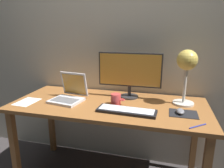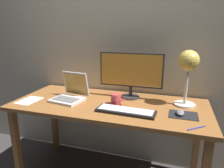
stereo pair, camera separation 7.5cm
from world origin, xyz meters
TOP-DOWN VIEW (x-y plane):
  - back_wall at (0.00, 0.40)m, footprint 4.80×0.06m
  - desk at (0.00, 0.00)m, footprint 1.60×0.70m
  - monitor at (0.14, 0.19)m, footprint 0.56×0.16m
  - keyboard_main at (0.18, -0.16)m, footprint 0.45×0.16m
  - laptop at (-0.35, -0.00)m, footprint 0.29×0.30m
  - desk_lamp at (0.60, 0.14)m, footprint 0.17×0.17m
  - mousepad at (0.59, -0.08)m, footprint 0.20×0.16m
  - mouse at (0.56, -0.08)m, footprint 0.06×0.10m
  - coffee_mug at (0.07, -0.02)m, footprint 0.12×0.08m
  - paper_sheet_near_mouse at (-0.68, -0.15)m, footprint 0.16×0.22m
  - pen at (0.66, -0.27)m, footprint 0.11×0.10m

SIDE VIEW (x-z plane):
  - desk at x=0.00m, z-range 0.29..1.03m
  - paper_sheet_near_mouse at x=-0.68m, z-range 0.74..0.74m
  - mousepad at x=0.59m, z-range 0.74..0.74m
  - pen at x=0.66m, z-range 0.74..0.75m
  - keyboard_main at x=0.18m, z-range 0.74..0.76m
  - mouse at x=0.56m, z-range 0.74..0.78m
  - coffee_mug at x=0.07m, z-range 0.74..0.83m
  - laptop at x=-0.35m, z-range 0.69..0.92m
  - monitor at x=0.14m, z-range 0.77..1.18m
  - desk_lamp at x=0.60m, z-range 0.84..1.29m
  - back_wall at x=0.00m, z-range 0.00..2.60m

